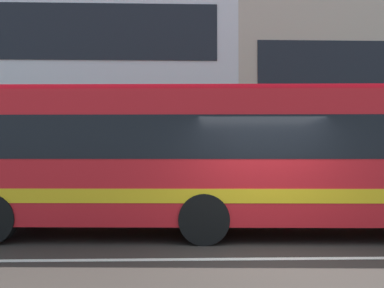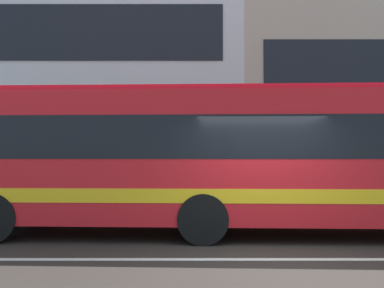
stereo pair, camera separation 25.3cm
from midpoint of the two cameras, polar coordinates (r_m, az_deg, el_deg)
name	(u,v)px [view 2 (the right image)]	position (r m, az deg, el deg)	size (l,w,h in m)	color
ground_plane	(272,260)	(7.33, 11.97, -15.32)	(160.00, 160.00, 0.00)	#2F2925
lane_centre_line	(272,259)	(7.33, 11.97, -15.29)	(60.00, 0.16, 0.01)	silver
hedge_row_far	(264,200)	(13.06, 10.44, -7.56)	(14.69, 1.10, 0.75)	#326827
apartment_block_left	(29,80)	(24.79, -21.25, 8.20)	(22.34, 11.58, 11.80)	silver
transit_bus	(236,155)	(9.28, 6.92, -1.52)	(11.95, 3.03, 3.17)	red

